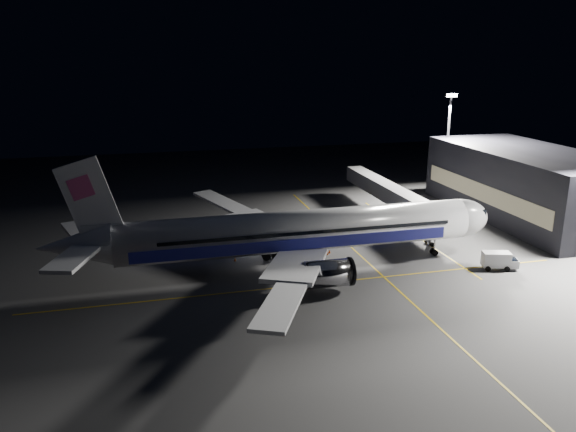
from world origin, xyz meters
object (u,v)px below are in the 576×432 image
Objects in this scene: service_truck at (499,260)px; safety_cone_a at (327,252)px; floodlight_mast_north at (448,135)px; baggage_tug at (260,236)px; safety_cone_b at (329,251)px; airliner at (291,232)px; safety_cone_c at (235,259)px; jet_bridge at (393,195)px.

service_truck is 7.36× the size of safety_cone_a.
service_truck is (-13.69, -39.23, -11.09)m from floodlight_mast_north.
service_truck is 2.06× the size of baggage_tug.
safety_cone_a reaches higher than safety_cone_b.
safety_cone_a is (6.52, 4.00, -4.82)m from airliner.
safety_cone_a reaches higher than safety_cone_c.
safety_cone_a is at bearing -141.00° from floodlight_mast_north.
floodlight_mast_north reaches higher than airliner.
baggage_tug is at bearing -155.66° from floodlight_mast_north.
safety_cone_a is at bearing 31.54° from airliner.
safety_cone_b is at bearing -29.48° from baggage_tug.
safety_cone_b is (-20.31, 11.78, -1.03)m from service_truck.
jet_bridge is at bearing 38.04° from airliner.
floodlight_mast_north reaches higher than safety_cone_b.
safety_cone_c is at bearing 177.46° from service_truck.
floodlight_mast_north is at bearing 37.91° from airliner.
airliner reaches higher than safety_cone_b.
airliner is at bearing -142.09° from floodlight_mast_north.
baggage_tug is at bearing 56.52° from safety_cone_c.
service_truck is at bearing -109.23° from floodlight_mast_north.
safety_cone_a is 1.29× the size of safety_cone_c.
safety_cone_a is 13.46m from safety_cone_c.
baggage_tug is (-42.72, -19.33, -11.66)m from floodlight_mast_north.
airliner is at bearing -34.07° from safety_cone_c.
airliner reaches higher than jet_bridge.
safety_cone_b is 0.97× the size of safety_cone_c.
airliner is 9.73m from safety_cone_b.
floodlight_mast_north is 46.07m from safety_cone_a.
airliner reaches higher than service_truck.
jet_bridge is at bearing 25.77° from baggage_tug.
floodlight_mast_north is 45.34m from safety_cone_b.
baggage_tug is at bearing 162.20° from service_truck.
safety_cone_b is (7.08, 4.54, -4.91)m from airliner.
safety_cone_a is at bearing -2.91° from safety_cone_c.
airliner is 2.97× the size of floodlight_mast_north.
airliner is 25.22× the size of baggage_tug.
safety_cone_b is at bearing 166.51° from service_truck.
safety_cone_b is at bearing 32.68° from airliner.
floodlight_mast_north is 56.53m from safety_cone_c.
jet_bridge is 25.88m from service_truck.
floodlight_mast_north is 8.49× the size of baggage_tug.
service_truck is at bearing -80.33° from jet_bridge.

